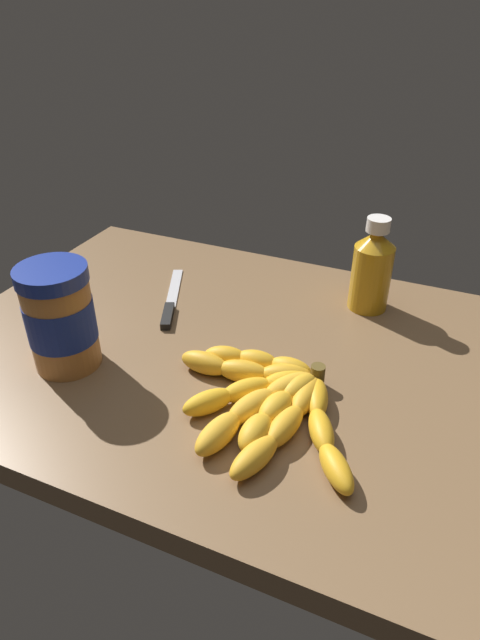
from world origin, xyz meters
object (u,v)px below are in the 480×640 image
(peanut_butter_jar, at_px, (60,318))
(banana_bunch, at_px, (268,398))
(honey_bottle, at_px, (372,268))
(butter_knife, at_px, (171,301))

(peanut_butter_jar, bearing_deg, banana_bunch, -175.29)
(peanut_butter_jar, xyz_separation_m, honey_bottle, (-0.37, -0.33, -0.00))
(peanut_butter_jar, relative_size, honey_bottle, 0.97)
(honey_bottle, bearing_deg, peanut_butter_jar, 42.34)
(banana_bunch, bearing_deg, butter_knife, -36.10)
(honey_bottle, relative_size, butter_knife, 0.82)
(banana_bunch, height_order, honey_bottle, honey_bottle)
(banana_bunch, height_order, peanut_butter_jar, peanut_butter_jar)
(butter_knife, bearing_deg, honey_bottle, -158.01)
(honey_bottle, height_order, butter_knife, honey_bottle)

